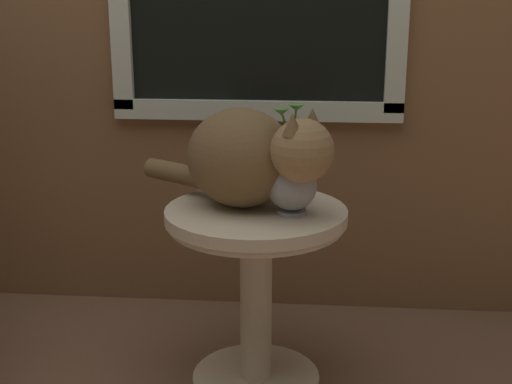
# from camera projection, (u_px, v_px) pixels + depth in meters

# --- Properties ---
(wicker_side_table) EXTENTS (0.52, 0.52, 0.56)m
(wicker_side_table) POSITION_uv_depth(u_px,v_px,m) (256.00, 264.00, 2.04)
(wicker_side_table) COLOR beige
(wicker_side_table) RESTS_ON ground_plane
(cat) EXTENTS (0.59, 0.43, 0.30)m
(cat) POSITION_uv_depth(u_px,v_px,m) (248.00, 157.00, 1.97)
(cat) COLOR brown
(cat) RESTS_ON wicker_side_table
(pewter_vase_with_ivy) EXTENTS (0.14, 0.14, 0.31)m
(pewter_vase_with_ivy) POSITION_uv_depth(u_px,v_px,m) (292.00, 180.00, 1.92)
(pewter_vase_with_ivy) COLOR #99999E
(pewter_vase_with_ivy) RESTS_ON wicker_side_table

